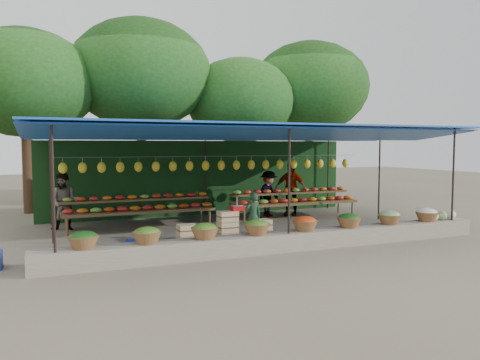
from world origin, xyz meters
name	(u,v)px	position (x,y,z in m)	size (l,w,h in m)	color
ground	(239,230)	(0.00, 0.00, 0.00)	(60.00, 60.00, 0.00)	#655C4A
stone_curb	(285,241)	(0.00, -2.75, 0.20)	(10.60, 0.55, 0.40)	#6E6658
stall_canopy	(238,133)	(0.00, 0.07, 2.67)	(10.80, 6.60, 2.82)	black
produce_baskets	(282,225)	(-0.10, -2.75, 0.56)	(8.98, 0.58, 0.34)	brown
netting_backdrop	(203,178)	(0.00, 3.15, 1.25)	(10.60, 0.06, 2.50)	#164019
tree_row	(192,86)	(0.50, 6.09, 4.70)	(16.51, 5.50, 7.12)	#332412
fruit_table_left	(140,207)	(-2.49, 1.35, 0.61)	(4.21, 0.95, 0.93)	#502F20
fruit_table_right	(294,199)	(2.51, 1.35, 0.61)	(4.21, 0.95, 0.93)	#502F20
crate_counter	(227,230)	(-0.94, -1.51, 0.31)	(2.36, 0.36, 0.77)	tan
weighing_scale	(237,207)	(-0.67, -1.51, 0.85)	(0.31, 0.31, 0.33)	red
vendor_seated	(253,216)	(-0.20, -1.42, 0.59)	(0.43, 0.28, 1.18)	#1B3D26
customer_left	(65,202)	(-4.47, 1.76, 0.80)	(0.78, 0.60, 1.59)	slate
customer_mid	(269,194)	(1.85, 1.90, 0.75)	(0.97, 0.56, 1.51)	slate
customer_right	(291,189)	(2.61, 1.79, 0.90)	(1.05, 0.44, 1.80)	slate
blue_crate_back	(140,249)	(-3.13, -2.14, 0.17)	(0.57, 0.41, 0.34)	navy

